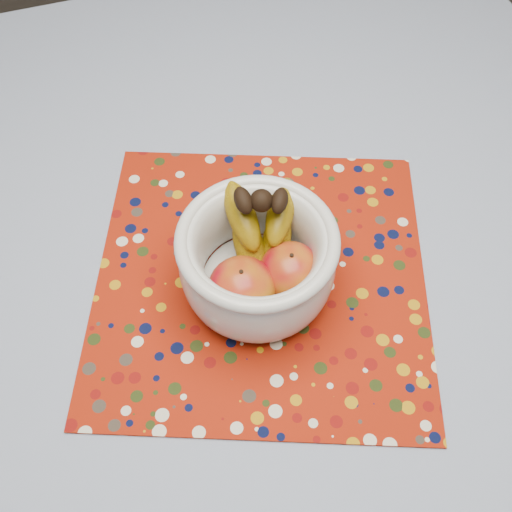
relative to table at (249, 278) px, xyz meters
name	(u,v)px	position (x,y,z in m)	size (l,w,h in m)	color
table	(249,278)	(0.00, 0.00, 0.00)	(1.20, 1.20, 0.75)	brown
tablecloth	(248,248)	(0.00, 0.00, 0.08)	(1.32, 1.32, 0.01)	slate
placemat	(261,277)	(0.00, -0.06, 0.09)	(0.44, 0.44, 0.00)	maroon
fruit_bowl	(261,255)	(0.00, -0.07, 0.16)	(0.21, 0.20, 0.15)	silver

